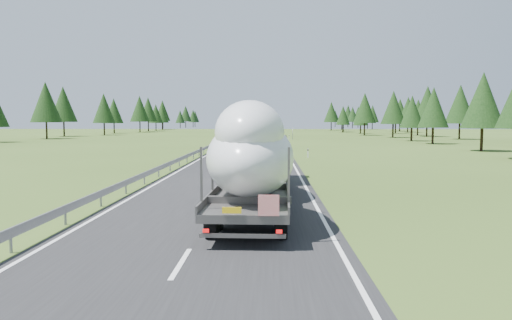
{
  "coord_description": "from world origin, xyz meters",
  "views": [
    {
      "loc": [
        2.44,
        -22.46,
        3.97
      ],
      "look_at": [
        1.82,
        0.72,
        2.11
      ],
      "focal_mm": 35.0,
      "sensor_mm": 36.0,
      "label": 1
    }
  ],
  "objects_px": {
    "highway_sign": "(293,131)",
    "distant_car_blue": "(264,126)",
    "distant_car_dark": "(271,127)",
    "distant_van": "(244,134)",
    "boat_truck": "(256,153)"
  },
  "relations": [
    {
      "from": "highway_sign",
      "to": "distant_car_blue",
      "type": "relative_size",
      "value": 0.57
    },
    {
      "from": "distant_car_dark",
      "to": "highway_sign",
      "type": "bearing_deg",
      "value": -87.02
    },
    {
      "from": "distant_van",
      "to": "distant_car_blue",
      "type": "bearing_deg",
      "value": 92.98
    },
    {
      "from": "boat_truck",
      "to": "distant_car_dark",
      "type": "height_order",
      "value": "boat_truck"
    },
    {
      "from": "distant_car_dark",
      "to": "distant_car_blue",
      "type": "height_order",
      "value": "distant_car_blue"
    },
    {
      "from": "distant_car_dark",
      "to": "boat_truck",
      "type": "bearing_deg",
      "value": -88.9
    },
    {
      "from": "boat_truck",
      "to": "highway_sign",
      "type": "bearing_deg",
      "value": 86.09
    },
    {
      "from": "boat_truck",
      "to": "distant_car_dark",
      "type": "relative_size",
      "value": 4.68
    },
    {
      "from": "highway_sign",
      "to": "distant_van",
      "type": "relative_size",
      "value": 0.42
    },
    {
      "from": "highway_sign",
      "to": "distant_van",
      "type": "bearing_deg",
      "value": 133.79
    },
    {
      "from": "distant_car_dark",
      "to": "distant_van",
      "type": "bearing_deg",
      "value": -91.35
    },
    {
      "from": "boat_truck",
      "to": "distant_van",
      "type": "xyz_separation_m",
      "value": [
        -5.12,
        89.61,
        -1.55
      ]
    },
    {
      "from": "distant_car_dark",
      "to": "distant_car_blue",
      "type": "relative_size",
      "value": 0.96
    },
    {
      "from": "boat_truck",
      "to": "distant_car_blue",
      "type": "height_order",
      "value": "boat_truck"
    },
    {
      "from": "distant_van",
      "to": "distant_car_blue",
      "type": "xyz_separation_m",
      "value": [
        2.92,
        158.46,
        -0.1
      ]
    }
  ]
}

